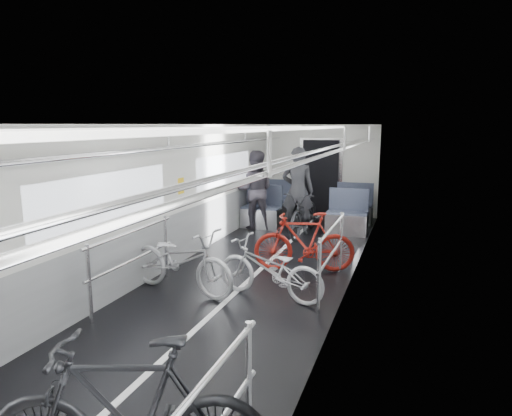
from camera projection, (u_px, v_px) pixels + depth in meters
The scene contains 8 objects.
car_shell at pixel (257, 205), 7.27m from camera, with size 3.02×14.01×2.41m.
bike_left_far at pixel (181, 260), 6.55m from camera, with size 0.64×1.82×0.96m, color #9C9DA1.
bike_right_near at pixel (129, 416), 2.93m from camera, with size 0.52×1.83×1.10m, color black.
bike_right_mid at pixel (269, 269), 6.31m from camera, with size 0.57×1.62×0.85m, color silver.
bike_right_far at pixel (304, 242), 7.50m from camera, with size 0.47×1.66×1.00m, color maroon.
bike_aisle at pixel (305, 213), 9.96m from camera, with size 0.65×1.88×0.99m, color black.
person_standing at pixel (298, 191), 10.03m from camera, with size 0.70×0.46×1.93m, color black.
person_seated at pixel (255, 190), 10.56m from camera, with size 0.88×0.69×1.82m, color #322E36.
Camera 1 is at (2.34, -4.99, 2.40)m, focal length 32.00 mm.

